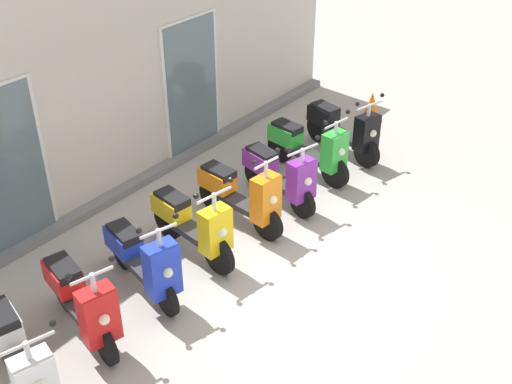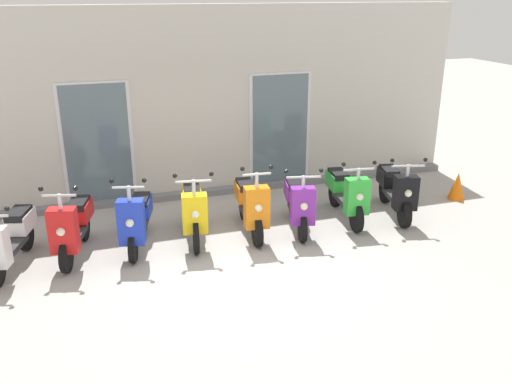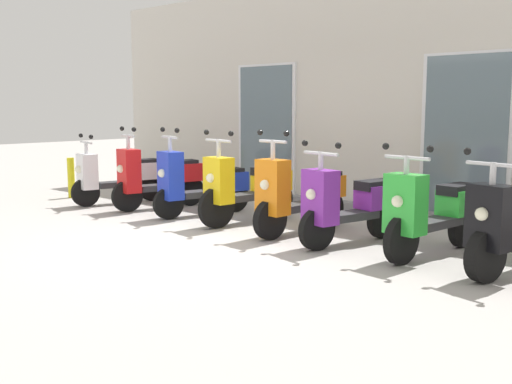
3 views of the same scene
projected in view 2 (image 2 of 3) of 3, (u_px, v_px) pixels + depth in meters
ground_plane at (239, 262)px, 8.12m from camera, size 40.00×40.00×0.00m
storefront_facade at (190, 107)px, 10.31m from camera, size 10.93×0.50×3.55m
scooter_white at (9, 238)px, 7.83m from camera, size 0.78×1.53×1.15m
scooter_red at (73, 225)px, 8.15m from camera, size 0.71×1.51×1.28m
scooter_blue at (137, 218)px, 8.45m from camera, size 0.72×1.51×1.29m
scooter_yellow at (194, 210)px, 8.72m from camera, size 0.63×1.58×1.28m
scooter_orange at (251, 205)px, 8.95m from camera, size 0.53×1.56×1.31m
scooter_purple at (298, 202)px, 9.11m from camera, size 0.72×1.49×1.21m
scooter_green at (346, 193)px, 9.50m from camera, size 0.62×1.65×1.21m
scooter_black at (396, 189)px, 9.70m from camera, size 0.77×1.61×1.20m
traffic_cone at (457, 186)px, 10.49m from camera, size 0.32×0.32×0.52m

